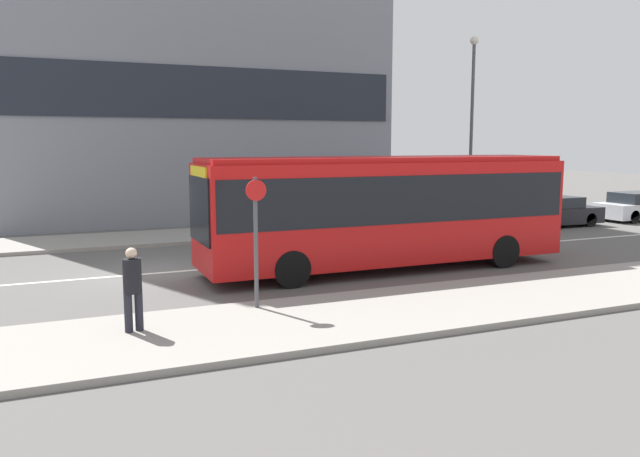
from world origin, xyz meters
The scene contains 11 objects.
ground_plane centered at (0.00, 0.00, 0.00)m, with size 120.00×120.00×0.00m, color #595654.
sidewalk_near centered at (0.00, -6.25, 0.07)m, with size 44.00×3.50×0.13m.
sidewalk_far centered at (0.00, 6.25, 0.07)m, with size 44.00×3.50×0.13m.
lane_centerline centered at (0.00, 0.00, 0.00)m, with size 41.80×0.16×0.01m.
city_bus centered at (6.04, -2.00, 1.86)m, with size 10.69×2.54×3.23m.
parked_car_0 centered at (12.02, 3.31, 0.62)m, with size 4.61×1.76×1.31m.
parked_car_1 centered at (17.39, 3.33, 0.62)m, with size 4.01×1.75×1.29m.
parked_car_2 centered at (22.61, 3.42, 0.63)m, with size 4.16×1.80×1.32m.
pedestrian_near_stop centered at (-1.38, -5.79, 1.02)m, with size 0.35×0.34×1.58m.
bus_stop_sign centered at (1.24, -5.06, 1.75)m, with size 0.44×0.12×2.78m.
street_lamp centered at (14.32, 5.30, 4.93)m, with size 0.36×0.36×8.02m.
Camera 1 is at (-2.60, -17.51, 3.62)m, focal length 35.00 mm.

